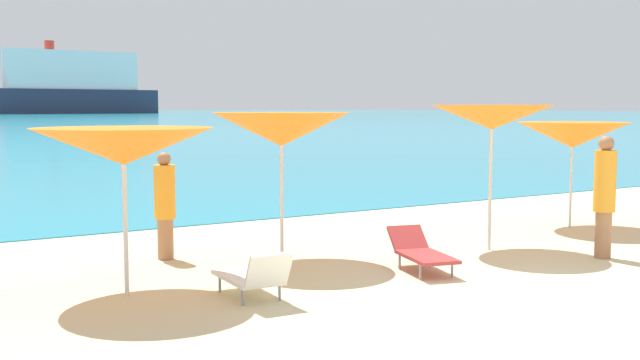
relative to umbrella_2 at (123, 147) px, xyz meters
The scene contains 10 objects.
ground_plane 8.16m from the umbrella_2, 57.10° to the left, with size 50.00×100.00×0.30m, color beige.
umbrella_2 is the anchor object (origin of this frame).
umbrella_3 2.82m from the umbrella_2, 17.29° to the left, with size 2.23×2.23×2.27m.
umbrella_4 6.06m from the umbrella_2, ahead, with size 1.98×1.98×2.39m.
umbrella_5 9.08m from the umbrella_2, ahead, with size 2.34×2.34×2.06m.
lounge_chair_5 4.41m from the umbrella_2, 12.12° to the right, with size 0.89×1.47×0.57m.
lounge_chair_6 2.26m from the umbrella_2, 38.81° to the right, with size 0.63×1.32×0.67m.
beachgoer_1 2.47m from the umbrella_2, 57.30° to the left, with size 0.33×0.33×1.66m.
beachgoer_2 7.29m from the umbrella_2, 12.94° to the right, with size 0.33×0.33×1.92m.
cruise_ship 256.34m from the umbrella_2, 76.14° to the left, with size 56.93×12.43×23.53m.
Camera 1 is at (-7.20, -5.89, 2.36)m, focal length 42.78 mm.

